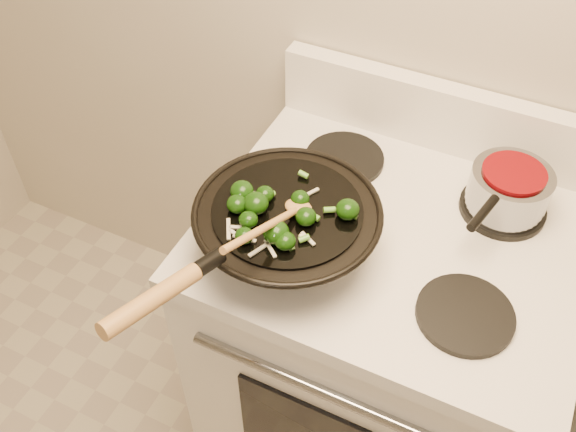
% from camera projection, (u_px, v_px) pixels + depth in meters
% --- Properties ---
extents(stove, '(0.78, 0.67, 1.08)m').
position_uv_depth(stove, '(376.00, 346.00, 1.65)').
color(stove, white).
rests_on(stove, ground).
extents(wok, '(0.36, 0.59, 0.20)m').
position_uv_depth(wok, '(286.00, 228.00, 1.22)').
color(wok, black).
rests_on(wok, stove).
extents(stirfry, '(0.24, 0.24, 0.04)m').
position_uv_depth(stirfry, '(275.00, 212.00, 1.16)').
color(stirfry, black).
rests_on(stirfry, wok).
extents(wooden_spoon, '(0.07, 0.24, 0.10)m').
position_uv_depth(wooden_spoon, '(279.00, 219.00, 1.13)').
color(wooden_spoon, '#B18046').
rests_on(wooden_spoon, wok).
extents(saucepan, '(0.17, 0.26, 0.10)m').
position_uv_depth(saucepan, '(508.00, 190.00, 1.31)').
color(saucepan, gray).
rests_on(saucepan, stove).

